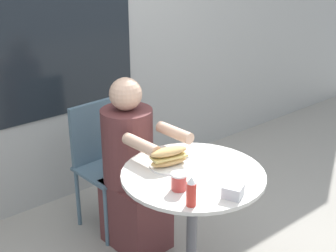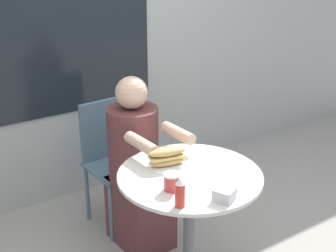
% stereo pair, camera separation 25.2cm
% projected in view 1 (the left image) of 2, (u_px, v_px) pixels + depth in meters
% --- Properties ---
extents(storefront_wall, '(8.00, 0.09, 2.80)m').
position_uv_depth(storefront_wall, '(55.00, 14.00, 3.21)').
color(storefront_wall, '#9E9E99').
rests_on(storefront_wall, ground_plane).
extents(cafe_table, '(0.76, 0.76, 0.75)m').
position_uv_depth(cafe_table, '(192.00, 205.00, 2.53)').
color(cafe_table, beige).
rests_on(cafe_table, ground_plane).
extents(diner_chair, '(0.40, 0.40, 0.87)m').
position_uv_depth(diner_chair, '(101.00, 154.00, 3.17)').
color(diner_chair, slate).
rests_on(diner_chair, ground_plane).
extents(seated_diner, '(0.34, 0.58, 1.13)m').
position_uv_depth(seated_diner, '(132.00, 176.00, 2.94)').
color(seated_diner, brown).
rests_on(seated_diner, ground_plane).
extents(sandwich_on_plate, '(0.22, 0.21, 0.11)m').
position_uv_depth(sandwich_on_plate, '(169.00, 158.00, 2.50)').
color(sandwich_on_plate, white).
rests_on(sandwich_on_plate, cafe_table).
extents(drink_cup, '(0.08, 0.08, 0.09)m').
position_uv_depth(drink_cup, '(179.00, 181.00, 2.28)').
color(drink_cup, '#B73D38').
rests_on(drink_cup, cafe_table).
extents(napkin_box, '(0.12, 0.12, 0.06)m').
position_uv_depth(napkin_box, '(233.00, 191.00, 2.22)').
color(napkin_box, silver).
rests_on(napkin_box, cafe_table).
extents(condiment_bottle, '(0.05, 0.05, 0.15)m').
position_uv_depth(condiment_bottle, '(191.00, 192.00, 2.13)').
color(condiment_bottle, red).
rests_on(condiment_bottle, cafe_table).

